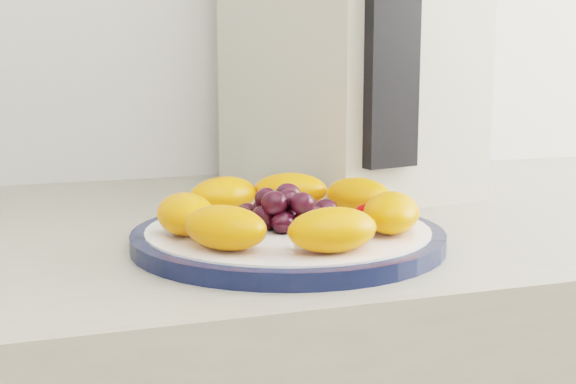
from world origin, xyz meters
name	(u,v)px	position (x,y,z in m)	size (l,w,h in m)	color
plate_rim	(288,238)	(0.03, 1.08, 0.91)	(0.28, 0.28, 0.01)	#0D1433
plate_face	(288,237)	(0.03, 1.08, 0.91)	(0.26, 0.26, 0.02)	white
appliance_body	(347,43)	(0.20, 1.33, 1.08)	(0.21, 0.29, 0.36)	#B6B29F
appliance_panel	(391,37)	(0.18, 1.17, 1.09)	(0.06, 0.02, 0.27)	black
fruit_plate	(291,209)	(0.04, 1.08, 0.93)	(0.24, 0.24, 0.04)	#FF6709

